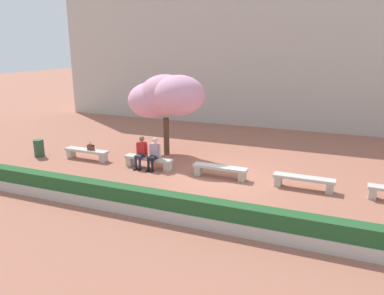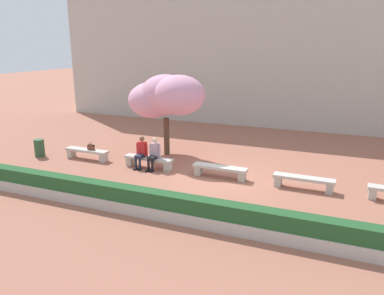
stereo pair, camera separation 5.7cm
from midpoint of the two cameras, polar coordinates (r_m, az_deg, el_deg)
name	(u,v)px [view 2 (the right image)]	position (r m, az deg, el deg)	size (l,w,h in m)	color
ground_plane	(220,177)	(14.25, 4.36, -4.58)	(100.00, 100.00, 0.00)	#9E604C
building_facade	(280,41)	(24.42, 13.29, 15.55)	(28.60, 4.00, 10.13)	#B7B2A8
stone_bench_west_end	(87,152)	(16.96, -15.61, -0.72)	(2.09, 0.45, 0.45)	#BCB7AD
stone_bench_near_west	(149,160)	(15.32, -6.53, -1.97)	(2.09, 0.45, 0.45)	#BCB7AD
stone_bench_center	(220,170)	(14.15, 4.39, -3.40)	(2.09, 0.45, 0.45)	#BCB7AD
stone_bench_near_east	(304,181)	(13.58, 16.76, -4.86)	(2.09, 0.45, 0.45)	#BCB7AD
person_seated_left	(141,151)	(15.30, -7.65, -0.51)	(0.51, 0.69, 1.29)	black
person_seated_right	(154,152)	(15.02, -5.69, -0.75)	(0.51, 0.69, 1.29)	black
handbag	(91,147)	(16.77, -15.05, 0.09)	(0.30, 0.15, 0.34)	brown
cherry_tree_main	(166,97)	(16.59, -3.95, 7.72)	(3.70, 2.59, 3.64)	#513828
planter_hedge_foreground	(177,208)	(10.75, -2.20, -9.26)	(18.77, 0.50, 0.80)	#BCB7AD
trash_bin	(39,148)	(18.08, -22.15, -0.05)	(0.44, 0.44, 0.78)	#2D5133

